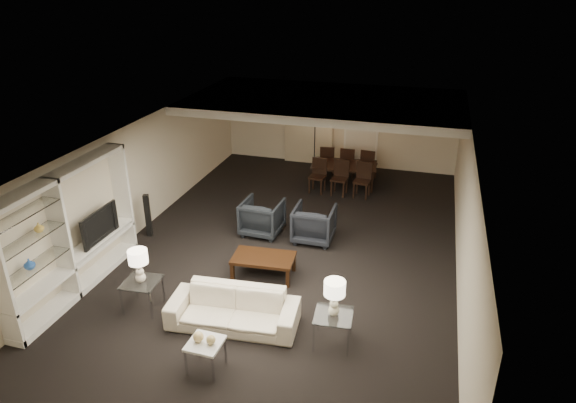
{
  "coord_description": "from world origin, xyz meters",
  "views": [
    {
      "loc": [
        2.69,
        -9.34,
        5.48
      ],
      "look_at": [
        0.0,
        0.0,
        1.1
      ],
      "focal_mm": 32.0,
      "sensor_mm": 36.0,
      "label": 1
    }
  ],
  "objects_px": {
    "armchair_left": "(262,217)",
    "dining_table": "(344,175)",
    "table_lamp_left": "(139,266)",
    "pendant_light": "(336,121)",
    "chair_fr": "(369,164)",
    "vase_amber": "(39,227)",
    "floor_lamp": "(315,144)",
    "chair_fl": "(327,160)",
    "chair_nm": "(339,178)",
    "marble_table": "(206,356)",
    "television": "(95,224)",
    "coffee_table": "(264,266)",
    "floor_speaker": "(148,215)",
    "side_table_left": "(143,295)",
    "chair_nl": "(317,176)",
    "sofa": "(233,309)",
    "chair_fm": "(348,162)",
    "chair_nr": "(362,181)",
    "armchair_right": "(314,224)",
    "side_table_right": "(333,329)",
    "table_lamp_right": "(334,298)"
  },
  "relations": [
    {
      "from": "chair_fr",
      "to": "chair_fm",
      "type": "bearing_deg",
      "value": 7.94
    },
    {
      "from": "pendant_light",
      "to": "chair_fr",
      "type": "relative_size",
      "value": 0.56
    },
    {
      "from": "chair_fm",
      "to": "pendant_light",
      "type": "bearing_deg",
      "value": 77.26
    },
    {
      "from": "table_lamp_right",
      "to": "chair_fr",
      "type": "xyz_separation_m",
      "value": [
        -0.45,
        7.27,
        -0.4
      ]
    },
    {
      "from": "sofa",
      "to": "chair_fm",
      "type": "xyz_separation_m",
      "value": [
        0.65,
        7.27,
        0.14
      ]
    },
    {
      "from": "marble_table",
      "to": "vase_amber",
      "type": "xyz_separation_m",
      "value": [
        -3.16,
        0.61,
        1.4
      ]
    },
    {
      "from": "vase_amber",
      "to": "dining_table",
      "type": "bearing_deg",
      "value": 61.78
    },
    {
      "from": "pendant_light",
      "to": "chair_nl",
      "type": "bearing_deg",
      "value": -140.57
    },
    {
      "from": "floor_speaker",
      "to": "chair_fm",
      "type": "relative_size",
      "value": 1.09
    },
    {
      "from": "marble_table",
      "to": "floor_lamp",
      "type": "relative_size",
      "value": 0.31
    },
    {
      "from": "pendant_light",
      "to": "armchair_left",
      "type": "relative_size",
      "value": 0.59
    },
    {
      "from": "vase_amber",
      "to": "floor_lamp",
      "type": "height_order",
      "value": "vase_amber"
    },
    {
      "from": "chair_fl",
      "to": "chair_nl",
      "type": "bearing_deg",
      "value": 83.08
    },
    {
      "from": "coffee_table",
      "to": "floor_speaker",
      "type": "distance_m",
      "value": 3.15
    },
    {
      "from": "armchair_left",
      "to": "table_lamp_right",
      "type": "bearing_deg",
      "value": 127.53
    },
    {
      "from": "chair_fm",
      "to": "marble_table",
      "type": "bearing_deg",
      "value": 84.62
    },
    {
      "from": "television",
      "to": "chair_fl",
      "type": "bearing_deg",
      "value": -26.36
    },
    {
      "from": "chair_nm",
      "to": "chair_nr",
      "type": "distance_m",
      "value": 0.6
    },
    {
      "from": "side_table_right",
      "to": "chair_nr",
      "type": "height_order",
      "value": "chair_nr"
    },
    {
      "from": "television",
      "to": "vase_amber",
      "type": "distance_m",
      "value": 1.46
    },
    {
      "from": "chair_nl",
      "to": "chair_nr",
      "type": "relative_size",
      "value": 1.0
    },
    {
      "from": "armchair_left",
      "to": "chair_nl",
      "type": "height_order",
      "value": "chair_nl"
    },
    {
      "from": "vase_amber",
      "to": "dining_table",
      "type": "relative_size",
      "value": 0.09
    },
    {
      "from": "armchair_left",
      "to": "television",
      "type": "xyz_separation_m",
      "value": [
        -2.53,
        -2.45,
        0.65
      ]
    },
    {
      "from": "vase_amber",
      "to": "chair_nr",
      "type": "height_order",
      "value": "vase_amber"
    },
    {
      "from": "armchair_left",
      "to": "table_lamp_left",
      "type": "distance_m",
      "value": 3.51
    },
    {
      "from": "vase_amber",
      "to": "chair_nm",
      "type": "distance_m",
      "value": 7.59
    },
    {
      "from": "dining_table",
      "to": "television",
      "type": "bearing_deg",
      "value": -128.7
    },
    {
      "from": "vase_amber",
      "to": "chair_fr",
      "type": "height_order",
      "value": "vase_amber"
    },
    {
      "from": "chair_fm",
      "to": "chair_fr",
      "type": "bearing_deg",
      "value": 179.08
    },
    {
      "from": "side_table_left",
      "to": "floor_speaker",
      "type": "relative_size",
      "value": 0.59
    },
    {
      "from": "armchair_left",
      "to": "vase_amber",
      "type": "bearing_deg",
      "value": 58.59
    },
    {
      "from": "television",
      "to": "dining_table",
      "type": "bearing_deg",
      "value": -33.24
    },
    {
      "from": "armchair_right",
      "to": "floor_speaker",
      "type": "xyz_separation_m",
      "value": [
        -3.62,
        -0.82,
        0.1
      ]
    },
    {
      "from": "pendant_light",
      "to": "chair_fr",
      "type": "bearing_deg",
      "value": 50.47
    },
    {
      "from": "pendant_light",
      "to": "armchair_right",
      "type": "height_order",
      "value": "pendant_light"
    },
    {
      "from": "armchair_left",
      "to": "dining_table",
      "type": "xyz_separation_m",
      "value": [
        1.25,
        3.32,
        -0.09
      ]
    },
    {
      "from": "table_lamp_left",
      "to": "chair_fl",
      "type": "relative_size",
      "value": 0.67
    },
    {
      "from": "dining_table",
      "to": "chair_fr",
      "type": "relative_size",
      "value": 1.92
    },
    {
      "from": "pendant_light",
      "to": "dining_table",
      "type": "height_order",
      "value": "pendant_light"
    },
    {
      "from": "chair_nm",
      "to": "chair_fl",
      "type": "xyz_separation_m",
      "value": [
        -0.6,
        1.3,
        0.0
      ]
    },
    {
      "from": "floor_lamp",
      "to": "armchair_left",
      "type": "bearing_deg",
      "value": -92.25
    },
    {
      "from": "marble_table",
      "to": "floor_lamp",
      "type": "height_order",
      "value": "floor_lamp"
    },
    {
      "from": "chair_nr",
      "to": "armchair_left",
      "type": "bearing_deg",
      "value": -118.99
    },
    {
      "from": "armchair_left",
      "to": "floor_speaker",
      "type": "relative_size",
      "value": 0.89
    },
    {
      "from": "table_lamp_left",
      "to": "vase_amber",
      "type": "relative_size",
      "value": 3.7
    },
    {
      "from": "armchair_left",
      "to": "marble_table",
      "type": "bearing_deg",
      "value": 100.42
    },
    {
      "from": "side_table_left",
      "to": "dining_table",
      "type": "height_order",
      "value": "dining_table"
    },
    {
      "from": "dining_table",
      "to": "marble_table",
      "type": "bearing_deg",
      "value": -100.3
    },
    {
      "from": "pendant_light",
      "to": "chair_fr",
      "type": "height_order",
      "value": "pendant_light"
    }
  ]
}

